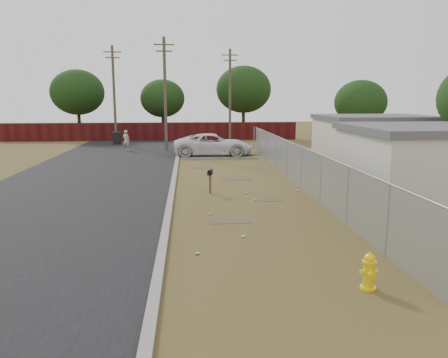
{
  "coord_description": "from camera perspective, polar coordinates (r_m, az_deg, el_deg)",
  "views": [
    {
      "loc": [
        -2.24,
        -19.92,
        4.24
      ],
      "look_at": [
        -0.84,
        -3.04,
        1.1
      ],
      "focal_mm": 35.0,
      "sensor_mm": 36.0,
      "label": 1
    }
  ],
  "objects": [
    {
      "name": "ground",
      "position": [
        20.49,
        1.63,
        -1.45
      ],
      "size": [
        120.0,
        120.0,
        0.0
      ],
      "primitive_type": "plane",
      "color": "brown",
      "rests_on": "ground"
    },
    {
      "name": "street",
      "position": [
        28.65,
        -13.77,
        1.72
      ],
      "size": [
        15.1,
        60.0,
        0.12
      ],
      "color": "black",
      "rests_on": "ground"
    },
    {
      "name": "chainlink_fence",
      "position": [
        21.89,
        9.49,
        1.31
      ],
      "size": [
        0.1,
        27.06,
        2.02
      ],
      "color": "gray",
      "rests_on": "ground"
    },
    {
      "name": "privacy_fence",
      "position": [
        45.2,
        -9.56,
        6.12
      ],
      "size": [
        30.0,
        0.12,
        1.8
      ],
      "primitive_type": "cube",
      "color": "#440E11",
      "rests_on": "ground"
    },
    {
      "name": "utility_poles",
      "position": [
        40.61,
        -6.89,
        11.07
      ],
      "size": [
        12.6,
        8.24,
        9.0
      ],
      "color": "brown",
      "rests_on": "ground"
    },
    {
      "name": "houses",
      "position": [
        26.1,
        22.56,
        3.81
      ],
      "size": [
        9.3,
        17.24,
        3.1
      ],
      "color": "beige",
      "rests_on": "ground"
    },
    {
      "name": "horizon_trees",
      "position": [
        43.59,
        -0.71,
        11.01
      ],
      "size": [
        33.32,
        31.94,
        7.78
      ],
      "color": "#342117",
      "rests_on": "ground"
    },
    {
      "name": "fire_hydrant",
      "position": [
        10.5,
        18.41,
        -11.44
      ],
      "size": [
        0.4,
        0.39,
        0.88
      ],
      "color": "yellow",
      "rests_on": "ground"
    },
    {
      "name": "mailbox",
      "position": [
        19.65,
        -1.82,
        0.59
      ],
      "size": [
        0.27,
        0.48,
        1.09
      ],
      "color": "brown",
      "rests_on": "ground"
    },
    {
      "name": "pickup_truck",
      "position": [
        32.81,
        -1.39,
        4.52
      ],
      "size": [
        6.0,
        2.91,
        1.64
      ],
      "primitive_type": "imported",
      "rotation": [
        0.0,
        0.0,
        1.54
      ],
      "color": "silver",
      "rests_on": "ground"
    },
    {
      "name": "pedestrian",
      "position": [
        36.87,
        -12.66,
        4.96
      ],
      "size": [
        0.72,
        0.62,
        1.68
      ],
      "primitive_type": "imported",
      "rotation": [
        0.0,
        0.0,
        2.72
      ],
      "color": "tan",
      "rests_on": "ground"
    },
    {
      "name": "trash_bin",
      "position": [
        42.06,
        -13.81,
        5.21
      ],
      "size": [
        0.78,
        0.82,
        1.14
      ],
      "color": "black",
      "rests_on": "ground"
    },
    {
      "name": "scattered_litter",
      "position": [
        17.78,
        2.49,
        -3.18
      ],
      "size": [
        4.92,
        12.56,
        0.07
      ],
      "color": "silver",
      "rests_on": "ground"
    }
  ]
}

